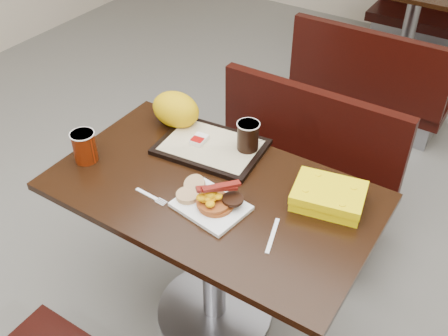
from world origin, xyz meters
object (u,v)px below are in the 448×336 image
Objects in this scene: platter at (211,206)px; hashbrown_sleeve_left at (199,140)px; table_near at (214,257)px; bench_near_n at (291,171)px; bench_far_n at (434,5)px; pancake_stack at (216,203)px; knife at (273,235)px; coffee_cup_far at (248,136)px; tray at (211,147)px; paper_bag at (176,109)px; table_far at (408,34)px; bench_far_s at (374,74)px; coffee_cup_near at (84,147)px; clamshell at (328,196)px; fork at (147,194)px.

hashbrown_sleeve_left is at bearing 139.76° from platter.
table_near reaches higher than bench_near_n.
pancake_stack is at bearing -88.82° from bench_far_n.
coffee_cup_far is (-0.31, 0.35, 0.08)m from knife.
paper_bag is at bearing 157.27° from tray.
table_near is 1.00× the size of table_far.
tray is (-0.19, 0.29, 0.00)m from platter.
coffee_cup_far reaches higher than knife.
bench_far_s is 7.97× the size of coffee_cup_near.
knife reaches higher than bench_far_s.
platter is (0.05, -1.99, 0.40)m from bench_far_s.
hashbrown_sleeve_left is 0.58m from clamshell.
coffee_cup_near reaches higher than bench_near_n.
paper_bag is (-0.37, -1.63, 0.46)m from bench_far_s.
table_far is 9.56× the size of coffee_cup_near.
hashbrown_sleeve_left is (-0.20, -3.10, 0.42)m from bench_far_n.
pancake_stack is 1.00× the size of coffee_cup_near.
bench_far_s is 2.10m from fork.
clamshell is (0.57, 0.31, 0.03)m from fork.
clamshell reaches higher than platter.
fork is at bearing -155.29° from platter.
table_far is at bearing 79.32° from coffee_cup_near.
coffee_cup_near reaches higher than clamshell.
table_near is 2.90× the size of tray.
pancake_stack is at bearing -77.59° from coffee_cup_far.
bench_near_n is (0.00, 0.70, -0.02)m from table_near.
table_far is at bearing 99.76° from platter.
table_near is 0.45m from fork.
bench_near_n is at bearing 95.08° from pancake_stack.
bench_far_s is at bearing 77.33° from paper_bag.
bench_near_n is 4.65× the size of paper_bag.
coffee_cup_far is (-0.06, 0.35, 0.07)m from platter.
platter is 0.42m from clamshell.
coffee_cup_far is (-0.01, -2.34, 0.45)m from table_far.
coffee_cup_near reaches higher than table_far.
clamshell is (0.39, -1.74, 0.42)m from bench_far_s.
knife is at bearing -16.73° from table_near.
bench_far_s is 4.65× the size of paper_bag.
paper_bag is (-0.22, 0.07, 0.06)m from tray.
platter is at bearing -62.12° from tray.
bench_near_n is at bearing 49.50° from paper_bag.
hashbrown_sleeve_left reaches higher than bench_near_n.
table_far is 2.43m from tray.
platter is 1.92× the size of pancake_stack.
knife is (0.30, -0.79, 0.39)m from bench_near_n.
coffee_cup_far is 0.41m from clamshell.
bench_near_n is 7.16× the size of fork.
pancake_stack is 0.26m from fork.
coffee_cup_near is at bearing -100.68° from table_far.
bench_near_n and bench_far_n have the same top height.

